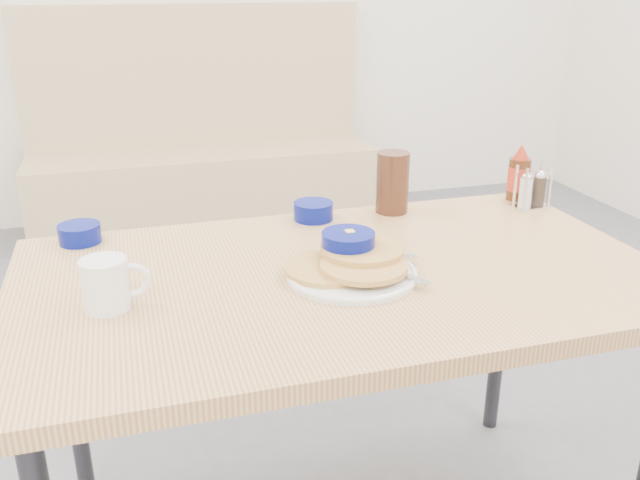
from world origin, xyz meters
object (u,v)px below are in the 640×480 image
object	(u,v)px
grits_setting	(348,252)
butter_bowl	(313,211)
dining_table	(342,296)
syrup_bottle	(519,176)
amber_tumbler	(392,182)
coffee_mug	(108,283)
pancake_plate	(352,267)
booth_bench	(203,165)
creamer_bowl	(80,234)
condiment_caddy	(532,192)

from	to	relation	value
grits_setting	butter_bowl	bearing A→B (deg)	87.90
dining_table	butter_bowl	distance (m)	0.35
syrup_bottle	butter_bowl	bearing A→B (deg)	180.00
amber_tumbler	coffee_mug	bearing A→B (deg)	-152.77
pancake_plate	amber_tumbler	size ratio (longest dim) A/B	1.70
dining_table	pancake_plate	bearing A→B (deg)	-72.33
syrup_bottle	amber_tumbler	bearing A→B (deg)	180.00
syrup_bottle	grits_setting	bearing A→B (deg)	-152.66
pancake_plate	booth_bench	bearing A→B (deg)	90.23
amber_tumbler	butter_bowl	bearing A→B (deg)	180.00
creamer_bowl	condiment_caddy	xyz separation A→B (m)	(1.19, -0.07, 0.02)
condiment_caddy	syrup_bottle	bearing A→B (deg)	84.27
butter_bowl	coffee_mug	bearing A→B (deg)	-143.71
dining_table	condiment_caddy	xyz separation A→B (m)	(0.64, 0.27, 0.10)
booth_bench	creamer_bowl	bearing A→B (deg)	-104.11
dining_table	creamer_bowl	world-z (taller)	creamer_bowl
booth_bench	dining_table	size ratio (longest dim) A/B	1.36
grits_setting	butter_bowl	world-z (taller)	grits_setting
creamer_bowl	condiment_caddy	distance (m)	1.19
butter_bowl	amber_tumbler	distance (m)	0.23
dining_table	creamer_bowl	size ratio (longest dim) A/B	14.06
coffee_mug	syrup_bottle	size ratio (longest dim) A/B	0.81
grits_setting	butter_bowl	xyz separation A→B (m)	(0.01, 0.32, -0.01)
condiment_caddy	dining_table	bearing A→B (deg)	-163.04
dining_table	coffee_mug	world-z (taller)	coffee_mug
syrup_bottle	creamer_bowl	bearing A→B (deg)	180.00
booth_bench	grits_setting	distance (m)	2.55
pancake_plate	grits_setting	bearing A→B (deg)	78.57
dining_table	booth_bench	bearing A→B (deg)	90.00
grits_setting	syrup_bottle	xyz separation A→B (m)	(0.62, 0.32, 0.04)
booth_bench	coffee_mug	world-z (taller)	booth_bench
butter_bowl	pancake_plate	bearing A→B (deg)	-93.42
amber_tumbler	condiment_caddy	distance (m)	0.40
pancake_plate	condiment_caddy	size ratio (longest dim) A/B	2.34
syrup_bottle	pancake_plate	bearing A→B (deg)	-149.43
grits_setting	creamer_bowl	bearing A→B (deg)	150.77
dining_table	coffee_mug	size ratio (longest dim) A/B	10.74
coffee_mug	grits_setting	xyz separation A→B (m)	(0.51, 0.06, -0.02)
booth_bench	coffee_mug	size ratio (longest dim) A/B	14.57
coffee_mug	amber_tumbler	size ratio (longest dim) A/B	0.79
butter_bowl	dining_table	bearing A→B (deg)	-95.45
dining_table	coffee_mug	xyz separation A→B (m)	(-0.49, -0.04, 0.11)
coffee_mug	creamer_bowl	size ratio (longest dim) A/B	1.31
coffee_mug	condiment_caddy	bearing A→B (deg)	15.30
coffee_mug	creamer_bowl	distance (m)	0.39
creamer_bowl	condiment_caddy	world-z (taller)	condiment_caddy
booth_bench	syrup_bottle	size ratio (longest dim) A/B	11.84
pancake_plate	creamer_bowl	xyz separation A→B (m)	(-0.56, 0.37, 0.00)
dining_table	syrup_bottle	size ratio (longest dim) A/B	8.72
coffee_mug	syrup_bottle	bearing A→B (deg)	18.66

